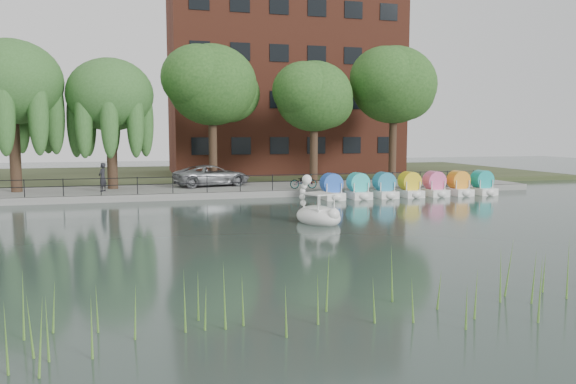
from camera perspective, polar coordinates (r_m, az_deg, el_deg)
name	(u,v)px	position (r m, az deg, el deg)	size (l,w,h in m)	color
ground_plane	(303,237)	(21.27, 1.50, -4.63)	(120.00, 120.00, 0.00)	#34443C
promenade	(233,190)	(36.72, -5.62, 0.19)	(40.00, 6.00, 0.40)	gray
kerb	(241,195)	(33.83, -4.80, -0.31)	(40.00, 0.25, 0.40)	gray
land_strip	(207,175)	(50.53, -8.23, 1.74)	(60.00, 22.00, 0.36)	#47512D
railing	(240,179)	(33.93, -4.88, 1.32)	(32.00, 0.05, 1.00)	black
apartment_building	(283,72)	(51.94, -0.53, 12.06)	(20.00, 10.07, 18.00)	#4C1E16
willow_left	(11,82)	(37.32, -26.29, 9.95)	(5.88, 5.88, 9.01)	#473323
willow_mid	(110,95)	(37.14, -17.63, 9.35)	(5.32, 5.32, 8.15)	#473323
broadleaf_center	(212,86)	(38.48, -7.73, 10.66)	(6.00, 6.00, 9.25)	#473323
broadleaf_right	(314,97)	(39.47, 2.66, 9.61)	(5.40, 5.40, 8.32)	#473323
broadleaf_far	(394,85)	(42.87, 10.70, 10.59)	(6.30, 6.30, 9.71)	#473323
minivan	(212,174)	(37.54, -7.72, 1.83)	(5.77, 2.65, 1.60)	gray
bicycle	(303,181)	(35.53, 1.57, 1.15)	(1.72, 0.60, 1.00)	gray
pedestrian	(103,175)	(35.59, -18.33, 1.65)	(0.71, 0.48, 1.98)	black
swan_boat	(317,212)	(24.64, 3.01, -2.09)	(2.31, 2.83, 2.07)	white
pedal_boat_row	(410,187)	(35.34, 12.27, 0.51)	(11.35, 1.70, 1.40)	white
reed_bank	(509,283)	(13.62, 21.58, -8.60)	(24.00, 2.40, 1.20)	#669938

